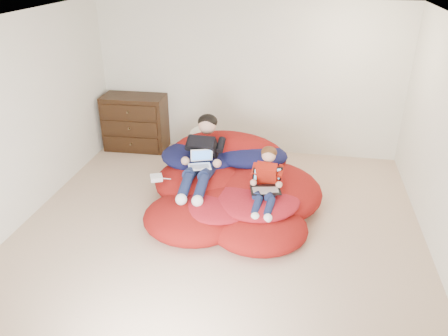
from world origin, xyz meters
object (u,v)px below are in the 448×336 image
at_px(beanbag_pile, 232,187).
at_px(laptop_black, 266,183).
at_px(older_boy, 202,153).
at_px(laptop_white, 200,161).
at_px(dresser, 135,122).
at_px(younger_boy, 267,179).

xyz_separation_m(beanbag_pile, laptop_black, (0.49, -0.35, 0.30)).
bearing_deg(beanbag_pile, older_boy, 172.14).
distance_m(beanbag_pile, laptop_white, 0.56).
distance_m(dresser, younger_boy, 3.10).
relative_size(older_boy, laptop_black, 2.97).
relative_size(dresser, older_boy, 0.81).
bearing_deg(older_boy, beanbag_pile, -7.86).
bearing_deg(laptop_black, older_boy, 155.62).
distance_m(older_boy, laptop_black, 1.00).
xyz_separation_m(beanbag_pile, laptop_white, (-0.41, -0.07, 0.38)).
bearing_deg(younger_boy, laptop_white, 163.22).
distance_m(beanbag_pile, laptop_black, 0.68).
height_order(dresser, younger_boy, dresser).
height_order(beanbag_pile, laptop_white, laptop_white).
bearing_deg(beanbag_pile, laptop_white, -170.76).
height_order(beanbag_pile, laptop_black, beanbag_pile).
relative_size(older_boy, laptop_white, 3.64).
bearing_deg(younger_boy, beanbag_pile, 145.40).
distance_m(older_boy, laptop_white, 0.14).
relative_size(dresser, laptop_black, 2.42).
height_order(dresser, laptop_white, dresser).
xyz_separation_m(dresser, laptop_white, (1.54, -1.64, 0.16)).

